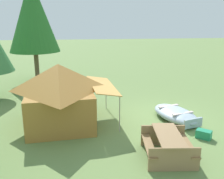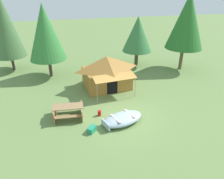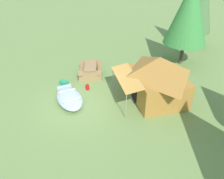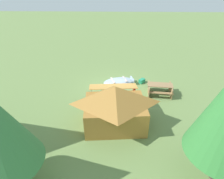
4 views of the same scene
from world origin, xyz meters
TOP-DOWN VIEW (x-y plane):
  - ground_plane at (0.00, 0.00)m, footprint 80.00×80.00m
  - beached_rowboat at (-0.34, -0.68)m, footprint 2.67×1.91m
  - canvas_cabin_tent at (-0.13, 4.02)m, footprint 3.67×3.77m
  - picnic_table at (-3.22, 0.62)m, footprint 1.85×1.59m
  - cooler_box at (-2.15, -1.06)m, footprint 0.56×0.58m
  - fuel_can at (-1.46, 0.33)m, footprint 0.29×0.29m
  - pine_tree_back_left at (-4.20, 7.25)m, footprint 2.92×2.92m

SIDE VIEW (x-z plane):
  - ground_plane at x=0.00m, z-range 0.00..0.00m
  - cooler_box at x=-2.15m, z-range 0.00..0.30m
  - fuel_can at x=-1.46m, z-range 0.00..0.32m
  - beached_rowboat at x=-0.34m, z-range 0.01..0.49m
  - picnic_table at x=-3.22m, z-range 0.09..0.84m
  - canvas_cabin_tent at x=-0.13m, z-range 0.05..2.46m
  - pine_tree_back_left at x=-4.20m, z-range 0.75..6.56m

